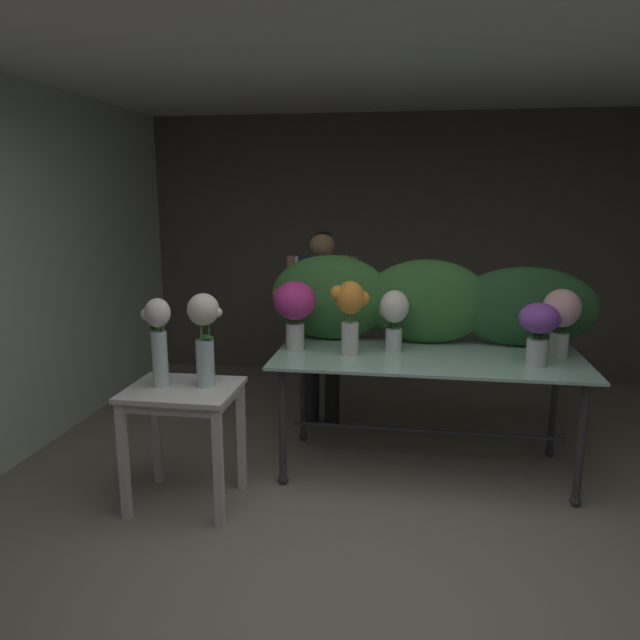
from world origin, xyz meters
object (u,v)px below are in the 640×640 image
object	(u,v)px
side_table_white	(183,405)
vase_blush_roses	(561,315)
display_table_glass	(427,372)
vase_sunset_stock	(350,310)
vase_magenta_dahlias	(295,306)
vase_violet_tulips	(539,327)
vase_white_roses_tall	(158,337)
vase_ivory_anemones	(394,315)
vase_cream_lisianthus_tall	(204,333)
florist	(322,308)

from	to	relation	value
side_table_white	vase_blush_roses	xyz separation A→B (m)	(2.33, 0.78, 0.48)
display_table_glass	side_table_white	xyz separation A→B (m)	(-1.47, -0.70, -0.07)
vase_sunset_stock	vase_magenta_dahlias	bearing A→B (deg)	167.98
vase_sunset_stock	vase_blush_roses	distance (m)	1.39
side_table_white	vase_violet_tulips	world-z (taller)	vase_violet_tulips
display_table_glass	side_table_white	size ratio (longest dim) A/B	2.72
side_table_white	vase_sunset_stock	size ratio (longest dim) A/B	1.49
display_table_glass	vase_white_roses_tall	world-z (taller)	vase_white_roses_tall
side_table_white	vase_ivory_anemones	xyz separation A→B (m)	(1.23, 0.76, 0.45)
vase_magenta_dahlias	vase_white_roses_tall	bearing A→B (deg)	-134.44
side_table_white	vase_magenta_dahlias	world-z (taller)	vase_magenta_dahlias
vase_violet_tulips	vase_cream_lisianthus_tall	world-z (taller)	vase_cream_lisianthus_tall
vase_blush_roses	vase_white_roses_tall	world-z (taller)	vase_white_roses_tall
vase_ivory_anemones	vase_white_roses_tall	bearing A→B (deg)	-150.82
vase_violet_tulips	vase_magenta_dahlias	bearing A→B (deg)	174.98
florist	vase_ivory_anemones	bearing A→B (deg)	-48.86
vase_violet_tulips	vase_cream_lisianthus_tall	bearing A→B (deg)	-165.86
vase_ivory_anemones	vase_magenta_dahlias	distance (m)	0.68
florist	vase_violet_tulips	distance (m)	1.77
vase_sunset_stock	vase_blush_roses	size ratio (longest dim) A/B	1.10
display_table_glass	vase_ivory_anemones	bearing A→B (deg)	164.33
display_table_glass	vase_blush_roses	distance (m)	0.95
vase_violet_tulips	vase_blush_roses	bearing A→B (deg)	51.71
side_table_white	vase_cream_lisianthus_tall	bearing A→B (deg)	22.23
display_table_glass	vase_blush_roses	xyz separation A→B (m)	(0.85, 0.08, 0.40)
display_table_glass	vase_cream_lisianthus_tall	distance (m)	1.53
display_table_glass	vase_ivory_anemones	xyz separation A→B (m)	(-0.24, 0.07, 0.37)
vase_violet_tulips	vase_blush_roses	size ratio (longest dim) A/B	0.87
vase_sunset_stock	vase_white_roses_tall	distance (m)	1.25
side_table_white	vase_blush_roses	bearing A→B (deg)	18.59
vase_white_roses_tall	vase_blush_roses	bearing A→B (deg)	17.63
display_table_glass	vase_violet_tulips	distance (m)	0.79
vase_violet_tulips	florist	bearing A→B (deg)	149.63
side_table_white	vase_violet_tulips	distance (m)	2.27
vase_ivory_anemones	vase_blush_roses	size ratio (longest dim) A/B	0.93
side_table_white	vase_ivory_anemones	distance (m)	1.52
vase_blush_roses	vase_white_roses_tall	size ratio (longest dim) A/B	0.85
display_table_glass	vase_magenta_dahlias	xyz separation A→B (m)	(-0.92, 0.01, 0.43)
vase_sunset_stock	vase_cream_lisianthus_tall	xyz separation A→B (m)	(-0.81, -0.57, -0.05)
vase_sunset_stock	vase_white_roses_tall	bearing A→B (deg)	-150.23
vase_violet_tulips	vase_ivory_anemones	size ratio (longest dim) A/B	0.94
vase_blush_roses	vase_cream_lisianthus_tall	bearing A→B (deg)	-161.64
florist	vase_cream_lisianthus_tall	xyz separation A→B (m)	(-0.50, -1.40, 0.09)
vase_sunset_stock	vase_cream_lisianthus_tall	size ratio (longest dim) A/B	0.89
vase_violet_tulips	vase_magenta_dahlias	xyz separation A→B (m)	(-1.60, 0.14, 0.06)
side_table_white	vase_ivory_anemones	world-z (taller)	vase_ivory_anemones
vase_violet_tulips	vase_cream_lisianthus_tall	size ratio (longest dim) A/B	0.71
florist	vase_blush_roses	world-z (taller)	florist
vase_sunset_stock	vase_cream_lisianthus_tall	distance (m)	0.99
side_table_white	vase_sunset_stock	distance (m)	1.24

